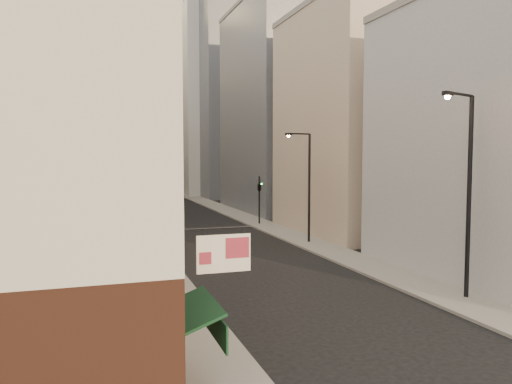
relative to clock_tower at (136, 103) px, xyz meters
The scene contains 16 objects.
sidewalk_left 41.32m from the clock_tower, 98.46° to the right, with size 3.00×140.00×0.15m, color gray.
sidewalk_right 41.64m from the clock_tower, 78.54° to the right, with size 3.00×140.00×0.15m, color gray.
near_building_left 84.40m from the clock_tower, 96.86° to the right, with size 8.30×23.04×12.30m.
left_bldg_beige 67.60m from the clock_tower, 99.46° to the right, with size 8.00×12.00×16.00m, color tan.
left_bldg_grey 51.76m from the clock_tower, 102.41° to the right, with size 8.00×16.00×20.00m, color #9E9DA2.
left_bldg_tan 35.05m from the clock_tower, 108.97° to the right, with size 8.00×18.00×17.00m, color tan.
left_bldg_wingrid 17.23m from the clock_tower, 132.51° to the right, with size 8.00×20.00×24.00m, color gray.
right_bldg_grey 81.62m from the clock_tower, 80.77° to the right, with size 8.00×16.00×16.00m, color #9E9DA2.
right_bldg_beige 63.81m from the clock_tower, 78.16° to the right, with size 8.00×16.00×20.00m, color tan.
right_bldg_wingrid 44.21m from the clock_tower, 72.80° to the right, with size 8.00×20.00×26.00m, color gray.
highrise 24.93m from the clock_tower, 36.38° to the right, with size 21.00×23.00×51.20m.
clock_tower is the anchor object (origin of this frame).
white_tower 17.83m from the clock_tower, 51.84° to the right, with size 8.00×8.00×41.50m.
streetlamp_near 84.72m from the clock_tower, 84.60° to the right, with size 2.47×1.11×9.87m.
streetlamp_mid 68.05m from the clock_tower, 83.76° to the right, with size 2.30×0.54×8.81m.
traffic_light_right 56.90m from the clock_tower, 82.44° to the right, with size 0.68×0.68×5.00m.
Camera 1 is at (-10.11, -10.76, 6.92)m, focal length 35.00 mm.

